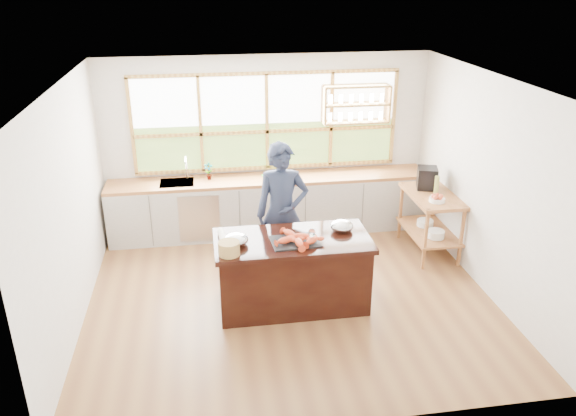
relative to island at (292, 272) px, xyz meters
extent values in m
plane|color=brown|center=(0.00, 0.20, -0.45)|extent=(5.00, 5.00, 0.00)
cube|color=silver|center=(0.00, 2.45, 0.90)|extent=(5.00, 0.02, 2.70)
cube|color=silver|center=(0.00, -2.05, 0.90)|extent=(5.00, 0.02, 2.70)
cube|color=silver|center=(-2.50, 0.20, 0.90)|extent=(0.02, 4.50, 2.70)
cube|color=silver|center=(2.50, 0.20, 0.90)|extent=(0.02, 4.50, 2.70)
cube|color=white|center=(0.00, 0.20, 2.25)|extent=(5.00, 4.50, 0.02)
cube|color=tan|center=(0.00, 2.42, 1.25)|extent=(4.05, 0.06, 1.50)
cube|color=white|center=(0.00, 2.44, 1.59)|extent=(3.98, 0.01, 0.75)
cube|color=#37561F|center=(0.00, 2.44, 0.87)|extent=(3.98, 0.01, 0.70)
cube|color=tan|center=(1.35, 2.31, 1.77)|extent=(1.00, 0.28, 0.03)
cube|color=tan|center=(1.35, 2.31, 1.50)|extent=(1.00, 0.28, 0.03)
cube|color=tan|center=(1.35, 2.31, 1.22)|extent=(1.00, 0.28, 0.03)
cube|color=tan|center=(0.85, 2.31, 1.50)|extent=(0.03, 0.28, 0.55)
cube|color=tan|center=(1.85, 2.31, 1.50)|extent=(0.03, 0.28, 0.55)
cube|color=#BAB5AF|center=(0.00, 2.14, -0.03)|extent=(4.90, 0.62, 0.85)
cube|color=#B3B4B9|center=(-1.10, 1.82, -0.02)|extent=(0.60, 0.01, 0.72)
cube|color=#A9663C|center=(0.00, 2.14, 0.42)|extent=(4.90, 0.62, 0.05)
cube|color=#B3B4B9|center=(-1.40, 2.14, 0.37)|extent=(0.50, 0.42, 0.16)
cube|color=#A9663C|center=(2.45, 0.60, 0.00)|extent=(0.04, 0.04, 0.90)
cube|color=#A9663C|center=(2.45, 1.60, 0.00)|extent=(0.04, 0.04, 0.90)
cube|color=#A9663C|center=(1.93, 0.60, 0.00)|extent=(0.04, 0.04, 0.90)
cube|color=#A9663C|center=(1.93, 1.60, 0.00)|extent=(0.04, 0.04, 0.90)
cube|color=#A9663C|center=(2.19, 1.10, -0.13)|extent=(0.62, 1.10, 0.03)
cube|color=#A9663C|center=(2.19, 1.10, 0.42)|extent=(0.62, 1.10, 0.05)
cylinder|color=white|center=(2.19, 0.85, -0.07)|extent=(0.24, 0.24, 0.11)
cylinder|color=white|center=(2.19, 1.25, -0.07)|extent=(0.24, 0.24, 0.09)
cube|color=black|center=(0.00, 0.00, -0.03)|extent=(1.77, 0.82, 0.84)
cube|color=black|center=(0.00, 0.00, 0.42)|extent=(1.85, 0.90, 0.06)
imported|color=#1E263C|center=(-0.02, 0.69, 0.48)|extent=(0.71, 0.49, 1.87)
imported|color=slate|center=(-0.92, 2.20, 0.58)|extent=(0.16, 0.13, 0.26)
cube|color=green|center=(0.10, 2.14, 0.45)|extent=(0.44, 0.35, 0.01)
cube|color=black|center=(2.19, 1.35, 0.60)|extent=(0.35, 0.36, 0.31)
cylinder|color=#A6AD4D|center=(2.24, 1.11, 0.58)|extent=(0.08, 0.08, 0.26)
cylinder|color=white|center=(2.14, 0.83, 0.47)|extent=(0.22, 0.22, 0.05)
sphere|color=#C64829|center=(2.19, 0.83, 0.52)|extent=(0.07, 0.07, 0.07)
sphere|color=#C64829|center=(2.16, 0.88, 0.52)|extent=(0.07, 0.07, 0.07)
sphere|color=#C64829|center=(2.10, 0.86, 0.52)|extent=(0.07, 0.07, 0.07)
sphere|color=#C64829|center=(2.10, 0.80, 0.52)|extent=(0.07, 0.07, 0.07)
sphere|color=#C64829|center=(2.16, 0.78, 0.52)|extent=(0.07, 0.07, 0.07)
cube|color=black|center=(0.02, -0.10, 0.45)|extent=(0.57, 0.43, 0.02)
ellipsoid|color=#DB5C14|center=(-0.10, -0.15, 0.50)|extent=(0.23, 0.15, 0.08)
ellipsoid|color=#DB5C14|center=(0.10, -0.08, 0.50)|extent=(0.23, 0.14, 0.08)
ellipsoid|color=#DB5C14|center=(0.20, -0.20, 0.50)|extent=(0.21, 0.21, 0.08)
ellipsoid|color=#DB5C14|center=(-0.03, 0.02, 0.50)|extent=(0.18, 0.23, 0.08)
ellipsoid|color=#DB5C14|center=(0.04, -0.24, 0.50)|extent=(0.11, 0.22, 0.08)
ellipsoid|color=#B3B4B9|center=(-0.67, -0.05, 0.51)|extent=(0.29, 0.29, 0.14)
ellipsoid|color=#B3B4B9|center=(0.63, 0.13, 0.51)|extent=(0.28, 0.28, 0.14)
cylinder|color=silver|center=(0.19, -0.22, 0.45)|extent=(0.06, 0.06, 0.01)
cylinder|color=silver|center=(0.19, -0.22, 0.52)|extent=(0.01, 0.01, 0.13)
ellipsoid|color=silver|center=(0.19, -0.22, 0.62)|extent=(0.08, 0.08, 0.10)
cylinder|color=tan|center=(-0.76, -0.29, 0.52)|extent=(0.24, 0.24, 0.15)
cylinder|color=white|center=(-0.82, 0.12, 0.49)|extent=(0.10, 0.31, 0.08)
camera|label=1|loc=(-0.97, -5.87, 3.37)|focal=35.00mm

